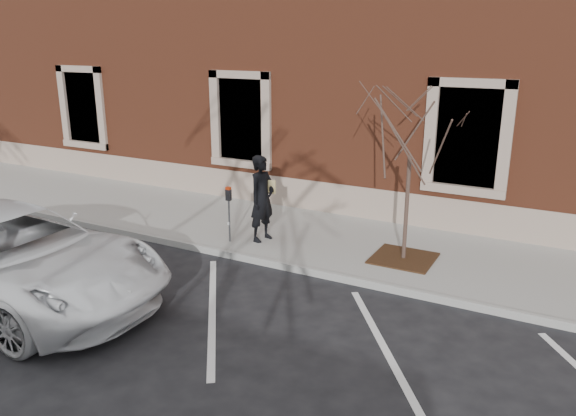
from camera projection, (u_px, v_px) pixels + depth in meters
The scene contains 10 objects.
ground at pixel (274, 266), 11.63m from camera, with size 120.00×120.00×0.00m, color #28282B.
sidewalk_near at pixel (311, 237), 13.08m from camera, with size 40.00×3.50×0.15m, color #9B9992.
curb_near at pixel (273, 264), 11.56m from camera, with size 40.00×0.12×0.15m, color #9E9E99.
parking_stripes at pixel (212, 309), 9.77m from camera, with size 28.00×4.40×0.01m, color silver, non-canonical shape.
building_civic at pixel (399, 56), 16.99m from camera, with size 40.00×8.62×8.00m.
man at pixel (262, 198), 12.44m from camera, with size 0.71×0.46×1.94m, color black.
parking_meter at pixel (229, 204), 12.37m from camera, with size 0.11×0.09×1.26m.
tree_grate at pixel (403, 258), 11.61m from camera, with size 1.23×1.23×0.03m, color #432615.
sapling at pixel (412, 125), 10.81m from camera, with size 2.38×2.38×3.96m.
white_truck at pixel (10, 257), 9.90m from camera, with size 2.77×6.00×1.67m, color silver.
Camera 1 is at (5.33, -9.36, 4.54)m, focal length 35.00 mm.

